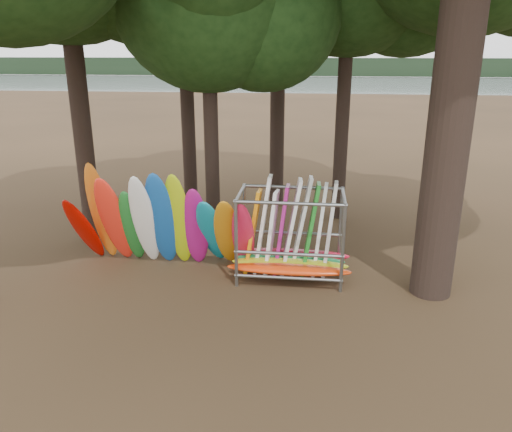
# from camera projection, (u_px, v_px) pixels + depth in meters

# --- Properties ---
(ground) EXTENTS (120.00, 120.00, 0.00)m
(ground) POSITION_uv_depth(u_px,v_px,m) (255.00, 287.00, 12.72)
(ground) COLOR #47331E
(ground) RESTS_ON ground
(lake) EXTENTS (160.00, 160.00, 0.00)m
(lake) POSITION_uv_depth(u_px,v_px,m) (308.00, 93.00, 69.23)
(lake) COLOR gray
(lake) RESTS_ON ground
(far_shore) EXTENTS (160.00, 4.00, 4.00)m
(far_shore) POSITION_uv_depth(u_px,v_px,m) (313.00, 67.00, 115.68)
(far_shore) COLOR black
(far_shore) RESTS_ON ground
(kayak_row) EXTENTS (5.16, 2.02, 3.13)m
(kayak_row) POSITION_uv_depth(u_px,v_px,m) (161.00, 225.00, 13.41)
(kayak_row) COLOR #AE0801
(kayak_row) RESTS_ON ground
(storage_rack) EXTENTS (3.21, 1.58, 2.68)m
(storage_rack) POSITION_uv_depth(u_px,v_px,m) (290.00, 239.00, 13.00)
(storage_rack) COLOR slate
(storage_rack) RESTS_ON ground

